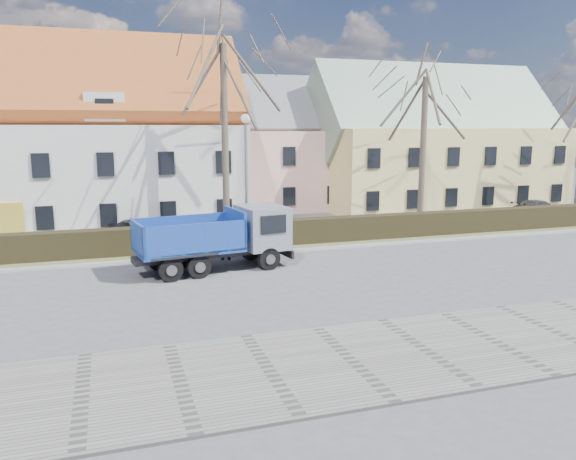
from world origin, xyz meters
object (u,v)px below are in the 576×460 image
object	(u,v)px
dump_truck	(209,239)
cart_frame	(221,253)
streetlight	(246,180)
parked_car_a	(139,229)
parked_car_b	(537,209)

from	to	relation	value
dump_truck	cart_frame	bearing A→B (deg)	54.51
streetlight	cart_frame	distance (m)	4.83
cart_frame	parked_car_a	xyz separation A→B (m)	(-3.37, 6.31, 0.26)
dump_truck	cart_frame	xyz separation A→B (m)	(0.86, 1.70, -1.05)
parked_car_a	streetlight	bearing A→B (deg)	-106.38
cart_frame	streetlight	bearing A→B (deg)	57.57
parked_car_a	parked_car_b	bearing A→B (deg)	-76.76
dump_truck	cart_frame	size ratio (longest dim) A/B	9.72
dump_truck	parked_car_a	world-z (taller)	dump_truck
cart_frame	parked_car_a	world-z (taller)	parked_car_a
dump_truck	parked_car_a	xyz separation A→B (m)	(-2.50, 8.02, -0.79)
streetlight	parked_car_a	size ratio (longest dim) A/B	2.00
cart_frame	parked_car_b	bearing A→B (deg)	14.09
streetlight	parked_car_b	xyz separation A→B (m)	(21.04, 2.65, -2.81)
streetlight	cart_frame	size ratio (longest dim) A/B	9.70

